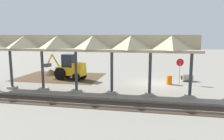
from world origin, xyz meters
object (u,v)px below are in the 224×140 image
Objects in this scene: stop_sign at (180,66)px; traffic_barrel at (169,80)px; backhoe at (70,68)px; concrete_pipe at (187,77)px.

traffic_barrel is at bearing 25.86° from stop_sign.
traffic_barrel is (-10.70, 0.42, -0.82)m from backhoe.
stop_sign is 1.81m from traffic_barrel.
stop_sign reaches higher than traffic_barrel.
stop_sign is at bearing 57.83° from concrete_pipe.
stop_sign is at bearing -179.61° from backhoe.
backhoe reaches higher than stop_sign.
concrete_pipe is 2.76m from traffic_barrel.
stop_sign is at bearing -154.14° from traffic_barrel.
concrete_pipe is at bearing -122.17° from stop_sign.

